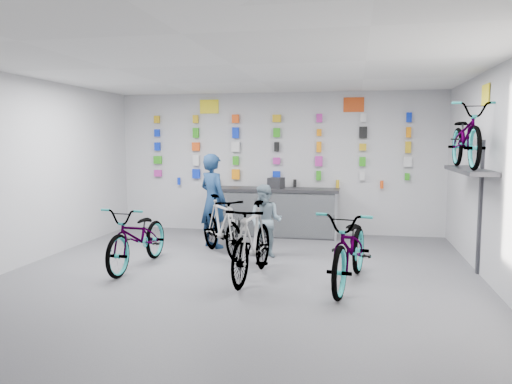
% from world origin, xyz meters
% --- Properties ---
extents(floor, '(8.00, 8.00, 0.00)m').
position_xyz_m(floor, '(0.00, 0.00, 0.00)').
color(floor, '#4B4B50').
rests_on(floor, ground).
extents(ceiling, '(8.00, 8.00, 0.00)m').
position_xyz_m(ceiling, '(0.00, 0.00, 3.00)').
color(ceiling, white).
rests_on(ceiling, wall_back).
extents(wall_back, '(7.00, 0.00, 7.00)m').
position_xyz_m(wall_back, '(0.00, 4.00, 1.50)').
color(wall_back, '#BBBBBD').
rests_on(wall_back, floor).
extents(wall_front, '(7.00, 0.00, 7.00)m').
position_xyz_m(wall_front, '(0.00, -4.00, 1.50)').
color(wall_front, '#BBBBBD').
rests_on(wall_front, floor).
extents(wall_left, '(0.00, 8.00, 8.00)m').
position_xyz_m(wall_left, '(-3.50, 0.00, 1.50)').
color(wall_left, '#BBBBBD').
rests_on(wall_left, floor).
extents(wall_right, '(0.00, 8.00, 8.00)m').
position_xyz_m(wall_right, '(3.50, 0.00, 1.50)').
color(wall_right, '#BBBBBD').
rests_on(wall_right, floor).
extents(counter, '(2.70, 0.66, 1.00)m').
position_xyz_m(counter, '(0.00, 3.54, 0.49)').
color(counter, black).
rests_on(counter, floor).
extents(merch_wall, '(5.57, 0.08, 1.55)m').
position_xyz_m(merch_wall, '(-0.11, 3.93, 1.78)').
color(merch_wall, '#AE2A8E').
rests_on(merch_wall, wall_back).
extents(wall_bracket, '(0.39, 1.90, 2.00)m').
position_xyz_m(wall_bracket, '(3.33, 1.20, 1.46)').
color(wall_bracket, '#333338').
rests_on(wall_bracket, wall_right).
extents(sign_left, '(0.42, 0.02, 0.30)m').
position_xyz_m(sign_left, '(-1.50, 3.98, 2.72)').
color(sign_left, yellow).
rests_on(sign_left, wall_back).
extents(sign_right, '(0.42, 0.02, 0.30)m').
position_xyz_m(sign_right, '(1.60, 3.98, 2.72)').
color(sign_right, '#CA4517').
rests_on(sign_right, wall_back).
extents(sign_side, '(0.02, 0.40, 0.30)m').
position_xyz_m(sign_side, '(3.48, 1.20, 2.65)').
color(sign_side, yellow).
rests_on(sign_side, wall_right).
extents(bike_left, '(0.73, 1.92, 1.00)m').
position_xyz_m(bike_left, '(-1.66, 0.55, 0.50)').
color(bike_left, gray).
rests_on(bike_left, floor).
extents(bike_center, '(0.68, 1.88, 1.11)m').
position_xyz_m(bike_center, '(0.22, 0.26, 0.55)').
color(bike_center, gray).
rests_on(bike_center, floor).
extents(bike_right, '(1.06, 2.15, 1.08)m').
position_xyz_m(bike_right, '(1.61, 0.19, 0.54)').
color(bike_right, gray).
rests_on(bike_right, floor).
extents(bike_service, '(1.44, 1.68, 1.04)m').
position_xyz_m(bike_service, '(-0.60, 1.59, 0.52)').
color(bike_service, gray).
rests_on(bike_service, floor).
extents(bike_wall, '(0.63, 1.80, 0.95)m').
position_xyz_m(bike_wall, '(3.25, 1.20, 2.05)').
color(bike_wall, gray).
rests_on(bike_wall, wall_bracket).
extents(clerk, '(0.76, 0.71, 1.75)m').
position_xyz_m(clerk, '(-0.93, 2.23, 0.87)').
color(clerk, '#112848').
rests_on(clerk, floor).
extents(customer, '(0.68, 0.57, 1.24)m').
position_xyz_m(customer, '(0.17, 1.64, 0.62)').
color(customer, slate).
rests_on(customer, floor).
extents(spare_wheel, '(0.74, 0.47, 0.68)m').
position_xyz_m(spare_wheel, '(-0.96, 3.17, 0.33)').
color(spare_wheel, black).
rests_on(spare_wheel, floor).
extents(register, '(0.34, 0.36, 0.22)m').
position_xyz_m(register, '(0.05, 3.55, 1.11)').
color(register, black).
rests_on(register, counter).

